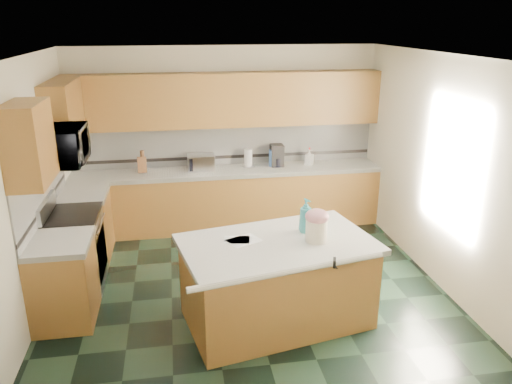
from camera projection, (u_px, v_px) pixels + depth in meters
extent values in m
plane|color=black|center=(248.00, 291.00, 5.92)|extent=(4.60, 4.60, 0.00)
plane|color=white|center=(247.00, 56.00, 5.03)|extent=(4.60, 4.60, 0.00)
cube|color=#EEE4C9|center=(225.00, 137.00, 7.63)|extent=(4.60, 0.04, 2.70)
cube|color=#EEE4C9|center=(300.00, 291.00, 3.31)|extent=(4.60, 0.04, 2.70)
cube|color=#EEE4C9|center=(24.00, 195.00, 5.11)|extent=(0.04, 4.60, 2.70)
cube|color=#EEE4C9|center=(444.00, 173.00, 5.83)|extent=(0.04, 4.60, 2.70)
cube|color=#593817|center=(229.00, 200.00, 7.64)|extent=(4.60, 0.60, 0.86)
cube|color=white|center=(228.00, 171.00, 7.49)|extent=(4.60, 0.64, 0.06)
cube|color=#593817|center=(226.00, 100.00, 7.27)|extent=(4.60, 0.33, 0.78)
cube|color=silver|center=(226.00, 144.00, 7.64)|extent=(4.60, 0.02, 0.63)
cube|color=black|center=(226.00, 157.00, 7.70)|extent=(4.60, 0.01, 0.05)
cube|color=#593817|center=(86.00, 227.00, 6.67)|extent=(0.60, 0.82, 0.86)
cube|color=white|center=(82.00, 194.00, 6.51)|extent=(0.64, 0.82, 0.06)
cube|color=#593817|center=(64.00, 283.00, 5.24)|extent=(0.60, 0.72, 0.86)
cube|color=white|center=(58.00, 243.00, 5.09)|extent=(0.64, 0.72, 0.06)
cube|color=silver|center=(42.00, 188.00, 5.67)|extent=(0.02, 2.30, 0.63)
cube|color=black|center=(45.00, 204.00, 5.73)|extent=(0.01, 2.30, 0.05)
cube|color=#593817|center=(63.00, 113.00, 6.27)|extent=(0.33, 1.09, 0.78)
cube|color=#593817|center=(29.00, 144.00, 4.72)|extent=(0.33, 0.72, 0.78)
cube|color=#B7B7BC|center=(76.00, 252.00, 5.93)|extent=(0.60, 0.76, 0.88)
cube|color=black|center=(101.00, 253.00, 5.98)|extent=(0.02, 0.68, 0.55)
cube|color=black|center=(71.00, 216.00, 5.77)|extent=(0.62, 0.78, 0.04)
cylinder|color=#B7B7BC|center=(101.00, 224.00, 5.86)|extent=(0.02, 0.66, 0.02)
cube|color=#B7B7BC|center=(46.00, 207.00, 5.69)|extent=(0.06, 0.76, 0.18)
imported|color=#B7B7BC|center=(62.00, 146.00, 5.50)|extent=(0.50, 0.73, 0.41)
cube|color=#593817|center=(277.00, 284.00, 5.22)|extent=(2.01, 1.39, 0.86)
cube|color=white|center=(278.00, 244.00, 5.07)|extent=(2.13, 1.51, 0.06)
cylinder|color=white|center=(291.00, 271.00, 4.53)|extent=(1.91, 0.44, 0.06)
cylinder|color=beige|center=(316.00, 230.00, 5.04)|extent=(0.28, 0.28, 0.23)
ellipsoid|color=#C98089|center=(317.00, 216.00, 4.99)|extent=(0.24, 0.24, 0.15)
cylinder|color=tan|center=(317.00, 212.00, 4.97)|extent=(0.08, 0.03, 0.03)
sphere|color=tan|center=(313.00, 212.00, 4.97)|extent=(0.04, 0.04, 0.04)
sphere|color=tan|center=(321.00, 212.00, 4.98)|extent=(0.04, 0.04, 0.04)
imported|color=teal|center=(306.00, 216.00, 5.23)|extent=(0.19, 0.19, 0.37)
cube|color=white|center=(244.00, 240.00, 5.08)|extent=(0.39, 0.36, 0.00)
cube|color=white|center=(237.00, 240.00, 5.10)|extent=(0.29, 0.24, 0.00)
cube|color=black|center=(334.00, 263.00, 4.60)|extent=(0.05, 0.09, 0.08)
cylinder|color=black|center=(336.00, 267.00, 4.56)|extent=(0.01, 0.06, 0.01)
cube|color=#472814|center=(142.00, 165.00, 7.29)|extent=(0.13, 0.18, 0.25)
cylinder|color=black|center=(143.00, 168.00, 7.34)|extent=(0.10, 0.10, 0.13)
cylinder|color=#472814|center=(142.00, 157.00, 7.28)|extent=(0.06, 0.06, 0.19)
cube|color=#B7B7BC|center=(201.00, 162.00, 7.42)|extent=(0.40, 0.28, 0.23)
cube|color=black|center=(202.00, 165.00, 7.30)|extent=(0.36, 0.01, 0.19)
cylinder|color=white|center=(248.00, 158.00, 7.57)|extent=(0.12, 0.12, 0.27)
cylinder|color=#B7B7BC|center=(248.00, 166.00, 7.62)|extent=(0.18, 0.18, 0.01)
cylinder|color=#436CB8|center=(274.00, 158.00, 7.60)|extent=(0.15, 0.15, 0.25)
cylinder|color=#436CB8|center=(274.00, 149.00, 7.55)|extent=(0.07, 0.07, 0.04)
cube|color=black|center=(277.00, 155.00, 7.62)|extent=(0.20, 0.22, 0.33)
cylinder|color=black|center=(277.00, 162.00, 7.60)|extent=(0.14, 0.14, 0.14)
imported|color=white|center=(309.00, 157.00, 7.68)|extent=(0.15, 0.15, 0.24)
cylinder|color=red|center=(310.00, 149.00, 7.64)|extent=(0.02, 0.02, 0.03)
cube|color=white|center=(452.00, 166.00, 5.59)|extent=(0.02, 1.40, 1.10)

